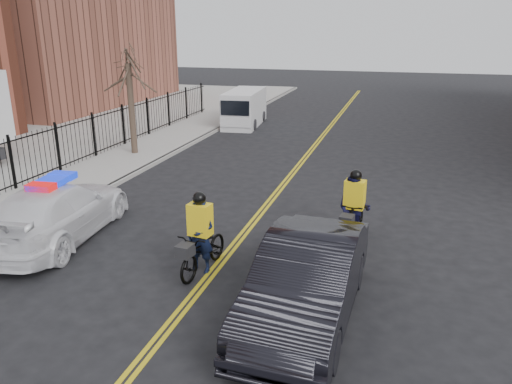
{
  "coord_description": "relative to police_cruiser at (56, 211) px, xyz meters",
  "views": [
    {
      "loc": [
        4.07,
        -9.87,
        5.65
      ],
      "look_at": [
        0.37,
        2.71,
        1.3
      ],
      "focal_mm": 35.0,
      "sensor_mm": 36.0,
      "label": 1
    }
  ],
  "objects": [
    {
      "name": "warehouse_far",
      "position": [
        -18.14,
        23.07,
        6.19
      ],
      "size": [
        14.0,
        18.0,
        14.0
      ],
      "primitive_type": "cube",
      "color": "brown",
      "rests_on": "ground"
    },
    {
      "name": "iron_fence",
      "position": [
        -4.14,
        7.07,
        0.19
      ],
      "size": [
        0.12,
        28.0,
        2.0
      ],
      "primitive_type": null,
      "color": "black",
      "rests_on": "ground"
    },
    {
      "name": "ground",
      "position": [
        4.86,
        -0.93,
        -0.81
      ],
      "size": [
        120.0,
        120.0,
        0.0
      ],
      "primitive_type": "plane",
      "color": "black",
      "rests_on": "ground"
    },
    {
      "name": "cyclist_far",
      "position": [
        7.89,
        2.18,
        -0.0
      ],
      "size": [
        1.0,
        2.08,
        2.04
      ],
      "rotation": [
        0.0,
        0.0,
        -0.14
      ],
      "color": "black",
      "rests_on": "ground"
    },
    {
      "name": "street_tree",
      "position": [
        -2.74,
        9.07,
        2.73
      ],
      "size": [
        3.2,
        3.2,
        4.8
      ],
      "color": "#3A2B22",
      "rests_on": "sidewalk"
    },
    {
      "name": "dark_sedan",
      "position": [
        7.4,
        -2.01,
        0.05
      ],
      "size": [
        2.01,
        5.28,
        1.72
      ],
      "primitive_type": "imported",
      "rotation": [
        0.0,
        0.0,
        -0.04
      ],
      "color": "black",
      "rests_on": "ground"
    },
    {
      "name": "police_cruiser",
      "position": [
        0.0,
        0.0,
        0.0
      ],
      "size": [
        2.9,
        5.76,
        1.76
      ],
      "rotation": [
        0.0,
        0.0,
        3.26
      ],
      "color": "white",
      "rests_on": "ground"
    },
    {
      "name": "center_line_left",
      "position": [
        4.78,
        7.07,
        -0.8
      ],
      "size": [
        0.1,
        60.0,
        0.01
      ],
      "primitive_type": "cube",
      "color": "gold",
      "rests_on": "ground"
    },
    {
      "name": "sidewalk",
      "position": [
        -2.64,
        7.07,
        -0.73
      ],
      "size": [
        3.0,
        60.0,
        0.15
      ],
      "primitive_type": "cube",
      "color": "gray",
      "rests_on": "ground"
    },
    {
      "name": "center_line_right",
      "position": [
        4.94,
        7.07,
        -0.8
      ],
      "size": [
        0.1,
        60.0,
        0.01
      ],
      "primitive_type": "cube",
      "color": "gold",
      "rests_on": "ground"
    },
    {
      "name": "curb",
      "position": [
        -1.14,
        7.07,
        -0.73
      ],
      "size": [
        0.2,
        60.0,
        0.15
      ],
      "primitive_type": "cube",
      "color": "gray",
      "rests_on": "ground"
    },
    {
      "name": "cargo_van",
      "position": [
        -0.18,
        17.61,
        0.2
      ],
      "size": [
        2.24,
        5.07,
        2.06
      ],
      "rotation": [
        0.0,
        0.0,
        0.09
      ],
      "color": "silver",
      "rests_on": "ground"
    },
    {
      "name": "cyclist_near",
      "position": [
        4.57,
        -0.68,
        -0.11
      ],
      "size": [
        0.97,
        2.13,
        2.02
      ],
      "rotation": [
        0.0,
        0.0,
        -0.12
      ],
      "color": "black",
      "rests_on": "ground"
    }
  ]
}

